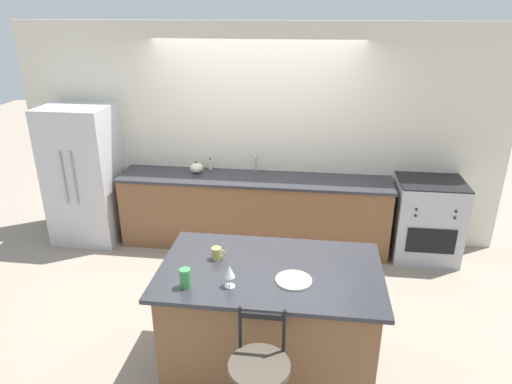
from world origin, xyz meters
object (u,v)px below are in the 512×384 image
(refrigerator, at_px, (85,174))
(bar_stool_near, at_px, (259,381))
(dinner_plate, at_px, (294,280))
(soap_bottle, at_px, (210,165))
(oven_range, at_px, (426,219))
(coffee_mug, at_px, (217,253))
(wine_glass, at_px, (229,272))
(tumbler_cup, at_px, (185,278))
(pumpkin_decoration, at_px, (197,168))

(refrigerator, relative_size, bar_stool_near, 1.63)
(dinner_plate, distance_m, soap_bottle, 2.77)
(oven_range, xyz_separation_m, dinner_plate, (-1.48, -2.25, 0.48))
(dinner_plate, height_order, coffee_mug, coffee_mug)
(refrigerator, height_order, wine_glass, refrigerator)
(wine_glass, distance_m, tumbler_cup, 0.32)
(pumpkin_decoration, bearing_deg, refrigerator, -174.25)
(refrigerator, xyz_separation_m, soap_bottle, (1.56, 0.29, 0.10))
(bar_stool_near, height_order, pumpkin_decoration, bar_stool_near)
(refrigerator, bearing_deg, wine_glass, -45.47)
(tumbler_cup, distance_m, soap_bottle, 2.72)
(bar_stool_near, bearing_deg, wine_glass, 118.35)
(coffee_mug, bearing_deg, bar_stool_near, -63.01)
(bar_stool_near, distance_m, dinner_plate, 0.76)
(oven_range, relative_size, tumbler_cup, 6.62)
(dinner_plate, xyz_separation_m, pumpkin_decoration, (-1.34, 2.35, 0.01))
(coffee_mug, height_order, tumbler_cup, tumbler_cup)
(refrigerator, height_order, coffee_mug, refrigerator)
(dinner_plate, distance_m, pumpkin_decoration, 2.71)
(wine_glass, height_order, pumpkin_decoration, wine_glass)
(refrigerator, xyz_separation_m, pumpkin_decoration, (1.42, 0.14, 0.10))
(soap_bottle, bearing_deg, pumpkin_decoration, -133.24)
(wine_glass, xyz_separation_m, coffee_mug, (-0.17, 0.37, -0.07))
(pumpkin_decoration, bearing_deg, oven_range, -2.14)
(refrigerator, xyz_separation_m, dinner_plate, (2.76, -2.21, 0.09))
(dinner_plate, relative_size, coffee_mug, 2.41)
(refrigerator, distance_m, wine_glass, 3.29)
(refrigerator, relative_size, tumbler_cup, 11.83)
(oven_range, distance_m, pumpkin_decoration, 2.87)
(bar_stool_near, height_order, wine_glass, wine_glass)
(coffee_mug, xyz_separation_m, pumpkin_decoration, (-0.71, 2.11, -0.03))
(oven_range, relative_size, soap_bottle, 6.48)
(tumbler_cup, bearing_deg, coffee_mug, 71.33)
(bar_stool_near, height_order, tumbler_cup, tumbler_cup)
(refrigerator, relative_size, coffee_mug, 15.38)
(oven_range, distance_m, tumbler_cup, 3.36)
(oven_range, bearing_deg, coffee_mug, -136.52)
(wine_glass, relative_size, tumbler_cup, 1.17)
(dinner_plate, height_order, pumpkin_decoration, pumpkin_decoration)
(refrigerator, bearing_deg, soap_bottle, 10.68)
(refrigerator, bearing_deg, dinner_plate, -38.68)
(refrigerator, bearing_deg, bar_stool_near, -47.92)
(wine_glass, relative_size, coffee_mug, 1.52)
(tumbler_cup, height_order, pumpkin_decoration, tumbler_cup)
(tumbler_cup, bearing_deg, pumpkin_decoration, 102.61)
(tumbler_cup, bearing_deg, oven_range, 47.06)
(tumbler_cup, bearing_deg, refrigerator, 129.75)
(dinner_plate, relative_size, pumpkin_decoration, 1.70)
(pumpkin_decoration, bearing_deg, wine_glass, -70.44)
(bar_stool_near, relative_size, tumbler_cup, 7.26)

